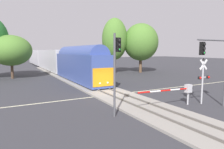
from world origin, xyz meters
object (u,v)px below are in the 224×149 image
Objects in this scene: commuter_train at (51,59)px; oak_far_right at (115,39)px; oak_behind_train at (11,51)px; crossing_gate_near at (183,90)px; traffic_signal_near_right at (219,55)px; crossing_signal_mast at (203,76)px; maple_right_background at (141,42)px; traffic_signal_median at (116,62)px.

commuter_train is 16.84m from oak_far_right.
commuter_train is at bearing 52.34° from oak_behind_train.
traffic_signal_near_right is (1.96, -1.85, 2.96)m from crossing_gate_near.
commuter_train is 10.34× the size of crossing_gate_near.
maple_right_background is (10.78, 23.86, 4.05)m from crossing_signal_mast.
commuter_train is 10.33× the size of traffic_signal_median.
oak_far_right reaches higher than traffic_signal_median.
maple_right_background is at bearing 61.45° from crossing_gate_near.
commuter_train is 37.47m from traffic_signal_median.
maple_right_background is at bearing 65.69° from crossing_signal_mast.
traffic_signal_near_right is (-0.01, -1.41, 1.86)m from crossing_signal_mast.
crossing_gate_near is at bearing 136.60° from traffic_signal_near_right.
crossing_signal_mast is 8.62m from traffic_signal_median.
traffic_signal_median reaches higher than commuter_train.
oak_far_right is at bearing 61.17° from traffic_signal_median.
traffic_signal_median is at bearing 178.51° from crossing_gate_near.
oak_far_right is (19.55, -0.73, 2.37)m from oak_behind_train.
oak_behind_train reaches higher than commuter_train.
maple_right_background is 0.92× the size of oak_far_right.
crossing_gate_near is 26.82m from oak_far_right.
traffic_signal_median is (-8.47, 0.61, 1.47)m from crossing_signal_mast.
oak_behind_train is (-8.94, -11.58, 2.03)m from commuter_train.
crossing_signal_mast is 0.56× the size of oak_behind_train.
traffic_signal_median is 30.30m from maple_right_background.
crossing_gate_near is 4.00m from traffic_signal_near_right.
traffic_signal_near_right is 0.98× the size of traffic_signal_median.
commuter_train is at bearing 97.98° from crossing_signal_mast.
commuter_train is at bearing 95.11° from crossing_gate_near.
oak_behind_train is 0.70× the size of maple_right_background.
oak_behind_train is (-5.78, 25.74, 0.79)m from traffic_signal_median.
traffic_signal_near_right is (5.31, -39.34, 1.64)m from commuter_train.
commuter_train is at bearing 130.76° from oak_far_right.
crossing_gate_near is at bearing 167.40° from crossing_signal_mast.
traffic_signal_median is at bearing -118.83° from oak_far_right.
crossing_signal_mast is 30.04m from oak_behind_train.
crossing_gate_near is at bearing -64.62° from oak_behind_train.
traffic_signal_near_right is 8.71m from traffic_signal_median.
oak_behind_train reaches higher than traffic_signal_near_right.
commuter_train is 5.35× the size of oak_far_right.
traffic_signal_near_right is 0.79× the size of oak_behind_train.
traffic_signal_near_right is 0.51× the size of oak_far_right.
oak_far_right reaches higher than commuter_train.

